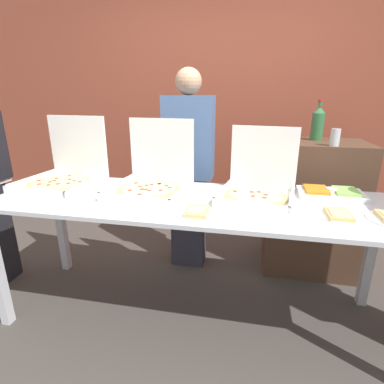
% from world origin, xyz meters
% --- Properties ---
extents(ground_plane, '(16.00, 16.00, 0.00)m').
position_xyz_m(ground_plane, '(0.00, 0.00, 0.00)').
color(ground_plane, '#423D38').
extents(brick_wall_behind, '(10.00, 0.06, 2.80)m').
position_xyz_m(brick_wall_behind, '(0.00, 1.70, 1.40)').
color(brick_wall_behind, brown).
rests_on(brick_wall_behind, ground_plane).
extents(buffet_table, '(2.49, 0.78, 0.84)m').
position_xyz_m(buffet_table, '(0.00, 0.00, 0.75)').
color(buffet_table, silver).
rests_on(buffet_table, ground_plane).
extents(pizza_box_near_left, '(0.51, 0.52, 0.47)m').
position_xyz_m(pizza_box_near_left, '(-0.29, 0.12, 0.92)').
color(pizza_box_near_left, white).
rests_on(pizza_box_near_left, buffet_table).
extents(pizza_box_far_right, '(0.50, 0.51, 0.43)m').
position_xyz_m(pizza_box_far_right, '(0.40, 0.12, 0.92)').
color(pizza_box_far_right, white).
rests_on(pizza_box_far_right, buffet_table).
extents(pizza_box_far_left, '(0.52, 0.54, 0.47)m').
position_xyz_m(pizza_box_far_left, '(-0.96, 0.14, 0.93)').
color(pizza_box_far_left, white).
rests_on(pizza_box_far_left, buffet_table).
extents(paper_plate_front_center, '(0.23, 0.23, 0.03)m').
position_xyz_m(paper_plate_front_center, '(0.07, -0.22, 0.85)').
color(paper_plate_front_center, white).
rests_on(paper_plate_front_center, buffet_table).
extents(paper_plate_front_left, '(0.21, 0.21, 0.03)m').
position_xyz_m(paper_plate_front_left, '(0.82, -0.12, 0.86)').
color(paper_plate_front_left, white).
rests_on(paper_plate_front_left, buffet_table).
extents(veggie_tray, '(0.40, 0.23, 0.05)m').
position_xyz_m(veggie_tray, '(0.86, 0.24, 0.86)').
color(veggie_tray, white).
rests_on(veggie_tray, buffet_table).
extents(sideboard_podium, '(0.74, 0.53, 1.11)m').
position_xyz_m(sideboard_podium, '(0.87, 0.81, 0.55)').
color(sideboard_podium, '#4C3323').
rests_on(sideboard_podium, ground_plane).
extents(soda_bottle, '(0.10, 0.10, 0.32)m').
position_xyz_m(soda_bottle, '(0.85, 0.90, 1.25)').
color(soda_bottle, '#2D6638').
rests_on(soda_bottle, sideboard_podium).
extents(soda_can_silver, '(0.07, 0.07, 0.12)m').
position_xyz_m(soda_can_silver, '(0.92, 0.60, 1.17)').
color(soda_can_silver, silver).
rests_on(soda_can_silver, sideboard_podium).
extents(person_guest_plaid, '(0.40, 0.22, 1.66)m').
position_xyz_m(person_guest_plaid, '(-0.16, 0.68, 0.87)').
color(person_guest_plaid, '#2D2D38').
rests_on(person_guest_plaid, ground_plane).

